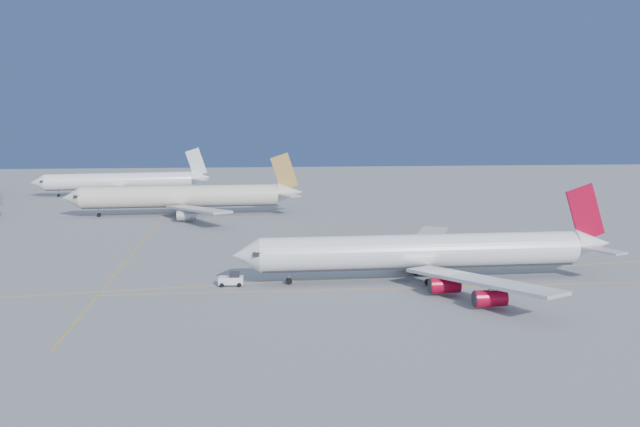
{
  "coord_description": "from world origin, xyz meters",
  "views": [
    {
      "loc": [
        -16.54,
        -123.57,
        27.72
      ],
      "look_at": [
        -1.78,
        23.5,
        7.0
      ],
      "focal_mm": 40.0,
      "sensor_mm": 36.0,
      "label": 1
    }
  ],
  "objects_px": {
    "airliner_etihad": "(186,196)",
    "pushback_tug": "(232,279)",
    "airliner_virgin": "(429,252)",
    "airliner_third": "(123,181)"
  },
  "relations": [
    {
      "from": "airliner_virgin",
      "to": "pushback_tug",
      "type": "xyz_separation_m",
      "value": [
        -32.82,
        -0.7,
        -3.8
      ]
    },
    {
      "from": "airliner_virgin",
      "to": "airliner_third",
      "type": "distance_m",
      "value": 152.61
    },
    {
      "from": "airliner_virgin",
      "to": "airliner_etihad",
      "type": "bearing_deg",
      "value": 118.07
    },
    {
      "from": "pushback_tug",
      "to": "airliner_third",
      "type": "bearing_deg",
      "value": 109.23
    },
    {
      "from": "airliner_etihad",
      "to": "pushback_tug",
      "type": "bearing_deg",
      "value": -83.04
    },
    {
      "from": "airliner_virgin",
      "to": "airliner_etihad",
      "type": "xyz_separation_m",
      "value": [
        -47.16,
        82.6,
        0.35
      ]
    },
    {
      "from": "airliner_etihad",
      "to": "airliner_third",
      "type": "relative_size",
      "value": 1.09
    },
    {
      "from": "airliner_virgin",
      "to": "airliner_third",
      "type": "relative_size",
      "value": 1.09
    },
    {
      "from": "airliner_third",
      "to": "airliner_etihad",
      "type": "bearing_deg",
      "value": -72.28
    },
    {
      "from": "airliner_etihad",
      "to": "airliner_third",
      "type": "distance_m",
      "value": 57.57
    }
  ]
}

